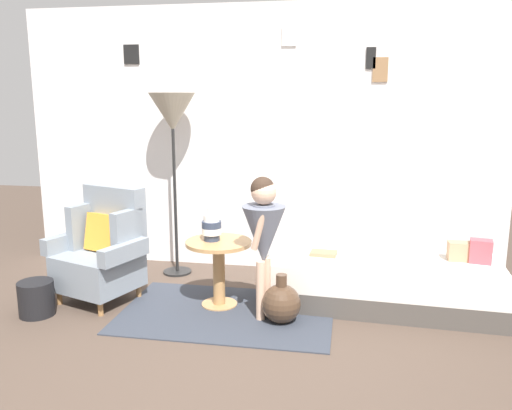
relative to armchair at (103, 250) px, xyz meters
The scene contains 14 objects.
ground_plane 1.48m from the armchair, 34.96° to the right, with size 12.00×12.00×0.00m, color #4C3D33.
gallery_wall 1.84m from the armchair, 44.53° to the left, with size 4.80×0.12×2.60m.
rug 1.21m from the armchair, ahead, with size 1.70×1.12×0.01m, color #333842.
armchair is the anchor object (origin of this frame).
daybed 2.38m from the armchair, ahead, with size 1.95×0.92×0.40m.
pillow_head 3.15m from the armchair, ahead, with size 0.17×0.12×0.19m, color #D64C56.
pillow_mid 3.01m from the armchair, ahead, with size 0.20×0.12×0.16m, color tan.
side_table 1.02m from the armchair, ahead, with size 0.54×0.54×0.56m.
vase_striped 0.99m from the armchair, ahead, with size 0.16×0.16×0.28m.
floor_lamp 1.39m from the armchair, 62.17° to the left, with size 0.44×0.44×1.76m.
person_child 1.46m from the armchair, ahead, with size 0.34×0.34×1.14m.
book_on_daybed 1.89m from the armchair, ahead, with size 0.22×0.16×0.03m, color #AA7654.
demijohn_near 1.61m from the armchair, ahead, with size 0.31×0.31×0.39m.
magazine_basket 0.65m from the armchair, 131.30° to the right, with size 0.28×0.28×0.28m, color black.
Camera 1 is at (0.89, -3.20, 1.73)m, focal length 36.72 mm.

